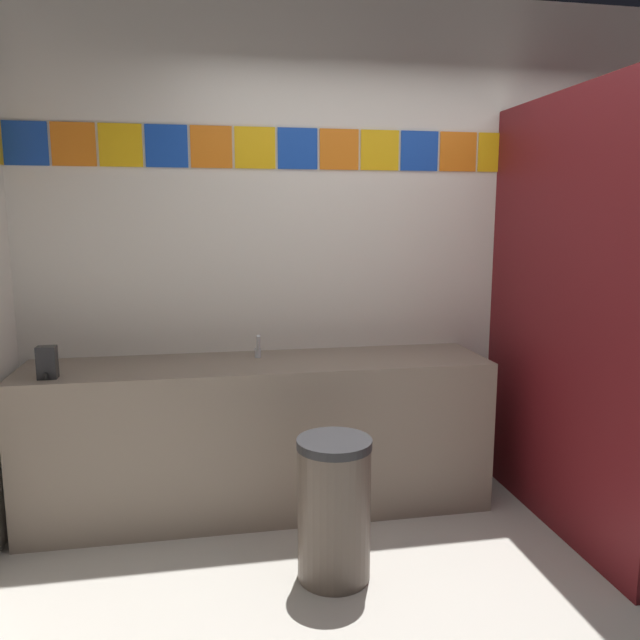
% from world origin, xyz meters
% --- Properties ---
extents(ground_plane, '(9.52, 9.52, 0.00)m').
position_xyz_m(ground_plane, '(0.00, 0.00, 0.00)').
color(ground_plane, '#B2ADA3').
extents(wall_back, '(4.33, 0.09, 2.87)m').
position_xyz_m(wall_back, '(0.00, 1.50, 1.44)').
color(wall_back, silver).
rests_on(wall_back, ground_plane).
extents(vanity_counter, '(2.51, 0.57, 0.84)m').
position_xyz_m(vanity_counter, '(-0.86, 1.18, 0.43)').
color(vanity_counter, gray).
rests_on(vanity_counter, ground_plane).
extents(faucet_center, '(0.04, 0.10, 0.14)m').
position_xyz_m(faucet_center, '(-0.86, 1.27, 0.90)').
color(faucet_center, silver).
rests_on(faucet_center, vanity_counter).
extents(soap_dispenser, '(0.09, 0.09, 0.16)m').
position_xyz_m(soap_dispenser, '(-1.90, 1.02, 0.92)').
color(soap_dispenser, black).
rests_on(soap_dispenser, vanity_counter).
extents(stall_divider, '(0.92, 1.47, 2.24)m').
position_xyz_m(stall_divider, '(0.80, 0.47, 1.12)').
color(stall_divider, maroon).
rests_on(stall_divider, ground_plane).
extents(toilet, '(0.39, 0.49, 0.74)m').
position_xyz_m(toilet, '(1.12, 1.09, 0.30)').
color(toilet, white).
rests_on(toilet, ground_plane).
extents(trash_bin, '(0.34, 0.34, 0.66)m').
position_xyz_m(trash_bin, '(-0.59, 0.44, 0.33)').
color(trash_bin, brown).
rests_on(trash_bin, ground_plane).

